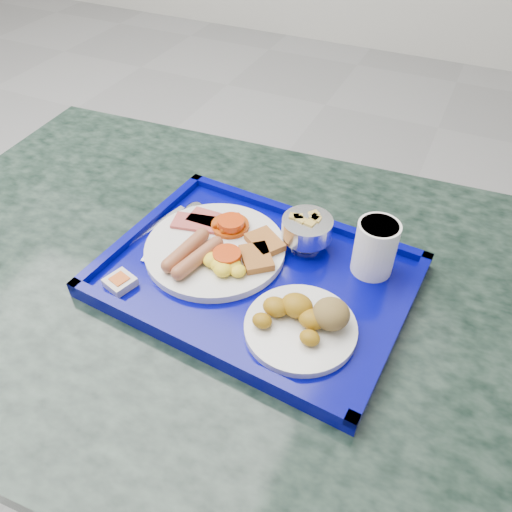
{
  "coord_description": "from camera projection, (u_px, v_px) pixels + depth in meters",
  "views": [
    {
      "loc": [
        1.48,
        -0.73,
        1.38
      ],
      "look_at": [
        1.24,
        -0.21,
        0.84
      ],
      "focal_mm": 35.0,
      "sensor_mm": 36.0,
      "label": 1
    }
  ],
  "objects": [
    {
      "name": "table",
      "position": [
        233.0,
        350.0,
        0.97
      ],
      "size": [
        1.31,
        0.91,
        0.78
      ],
      "rotation": [
        0.0,
        0.0,
        0.06
      ],
      "color": "slate",
      "rests_on": "floor"
    },
    {
      "name": "tray",
      "position": [
        256.0,
        277.0,
        0.82
      ],
      "size": [
        0.51,
        0.39,
        0.03
      ],
      "rotation": [
        0.0,
        0.0,
        -0.08
      ],
      "color": "#02037B",
      "rests_on": "table"
    },
    {
      "name": "main_plate",
      "position": [
        218.0,
        248.0,
        0.84
      ],
      "size": [
        0.24,
        0.24,
        0.04
      ],
      "rotation": [
        0.0,
        0.0,
        -0.28
      ],
      "color": "silver",
      "rests_on": "tray"
    },
    {
      "name": "bread_plate",
      "position": [
        305.0,
        321.0,
        0.72
      ],
      "size": [
        0.16,
        0.16,
        0.05
      ],
      "rotation": [
        0.0,
        0.0,
        0.36
      ],
      "color": "silver",
      "rests_on": "tray"
    },
    {
      "name": "fruit_bowl",
      "position": [
        307.0,
        229.0,
        0.84
      ],
      "size": [
        0.09,
        0.09,
        0.06
      ],
      "color": "silver",
      "rests_on": "tray"
    },
    {
      "name": "juice_cup",
      "position": [
        375.0,
        246.0,
        0.79
      ],
      "size": [
        0.07,
        0.07,
        0.09
      ],
      "color": "white",
      "rests_on": "tray"
    },
    {
      "name": "spoon",
      "position": [
        185.0,
        216.0,
        0.92
      ],
      "size": [
        0.05,
        0.18,
        0.01
      ],
      "rotation": [
        0.0,
        0.0,
        0.16
      ],
      "color": "silver",
      "rests_on": "tray"
    },
    {
      "name": "knife",
      "position": [
        150.0,
        229.0,
        0.89
      ],
      "size": [
        0.05,
        0.16,
        0.0
      ],
      "primitive_type": "cube",
      "rotation": [
        0.0,
        0.0,
        -0.25
      ],
      "color": "silver",
      "rests_on": "tray"
    },
    {
      "name": "jam_packet",
      "position": [
        120.0,
        282.0,
        0.79
      ],
      "size": [
        0.05,
        0.05,
        0.02
      ],
      "rotation": [
        0.0,
        0.0,
        -0.29
      ],
      "color": "beige",
      "rests_on": "tray"
    }
  ]
}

